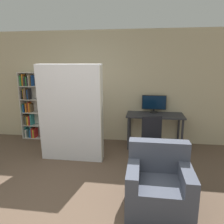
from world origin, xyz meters
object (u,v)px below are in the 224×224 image
object	(u,v)px
armchair	(159,183)
bookshelf	(32,106)
monitor	(154,103)
mattress_near	(71,114)
office_chair	(153,146)

from	to	relation	value
armchair	bookshelf	bearing A→B (deg)	141.96
monitor	bookshelf	bearing A→B (deg)	179.93
mattress_near	office_chair	bearing A→B (deg)	1.16
office_chair	mattress_near	distance (m)	1.72
mattress_near	armchair	xyz separation A→B (m)	(1.64, -1.25, -0.64)
monitor	armchair	size ratio (longest dim) A/B	0.67
monitor	office_chair	world-z (taller)	monitor
monitor	armchair	world-z (taller)	monitor
office_chair	armchair	world-z (taller)	office_chair
office_chair	mattress_near	world-z (taller)	mattress_near
bookshelf	armchair	size ratio (longest dim) A/B	2.01
mattress_near	armchair	size ratio (longest dim) A/B	2.26
office_chair	bookshelf	xyz separation A→B (m)	(-3.06, 1.13, 0.49)
bookshelf	armchair	distance (m)	3.96
office_chair	armchair	bearing A→B (deg)	-88.88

